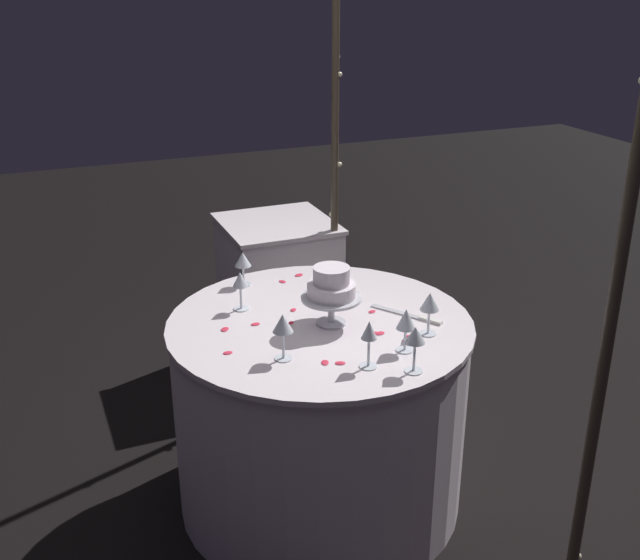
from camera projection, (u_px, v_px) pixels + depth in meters
ground_plane at (320, 495)px, 3.10m from camera, size 12.00×12.00×0.00m
decorative_arch at (442, 90)px, 2.66m from camera, size 1.91×0.06×2.51m
main_table at (320, 412)px, 2.95m from camera, size 1.13×1.13×0.78m
side_table at (279, 293)px, 4.03m from camera, size 0.55×0.55×0.78m
tiered_cake at (331, 288)px, 2.73m from camera, size 0.22×0.22×0.22m
wine_glass_0 at (369, 334)px, 2.44m from camera, size 0.06×0.06×0.16m
wine_glass_1 at (406, 321)px, 2.55m from camera, size 0.07×0.07×0.15m
wine_glass_2 at (430, 303)px, 2.66m from camera, size 0.07×0.07×0.16m
wine_glass_3 at (240, 282)px, 2.86m from camera, size 0.06×0.06×0.15m
wine_glass_4 at (283, 325)px, 2.49m from camera, size 0.07×0.07×0.16m
wine_glass_5 at (415, 337)px, 2.41m from camera, size 0.07×0.07×0.16m
wine_glass_6 at (243, 261)px, 3.08m from camera, size 0.07×0.07×0.14m
cake_knife at (410, 315)px, 2.84m from camera, size 0.26×0.18×0.01m
rose_petal_0 at (299, 275)px, 3.22m from camera, size 0.04×0.05×0.00m
rose_petal_1 at (340, 306)px, 2.92m from camera, size 0.04×0.03×0.00m
rose_petal_2 at (329, 306)px, 2.92m from camera, size 0.03×0.03×0.00m
rose_petal_3 at (282, 282)px, 3.15m from camera, size 0.04×0.03×0.00m
rose_petal_4 at (343, 301)px, 2.97m from camera, size 0.04×0.04×0.00m
rose_petal_5 at (255, 324)px, 2.78m from camera, size 0.03×0.04×0.00m
rose_petal_6 at (409, 337)px, 2.68m from camera, size 0.03×0.02×0.00m
rose_petal_7 at (338, 288)px, 3.09m from camera, size 0.03×0.04×0.00m
rose_petal_8 at (228, 353)px, 2.57m from camera, size 0.02×0.03×0.00m
rose_petal_9 at (328, 286)px, 3.10m from camera, size 0.04×0.03×0.00m
rose_petal_10 at (325, 362)px, 2.51m from camera, size 0.04×0.04×0.00m
rose_petal_11 at (375, 333)px, 2.71m from camera, size 0.02×0.03×0.00m
rose_petal_12 at (372, 311)px, 2.88m from camera, size 0.03×0.04×0.00m
rose_petal_13 at (380, 333)px, 2.71m from camera, size 0.03×0.04×0.00m
rose_petal_14 at (286, 332)px, 2.72m from camera, size 0.05×0.04×0.00m
rose_petal_15 at (319, 309)px, 2.90m from camera, size 0.03×0.03×0.00m
rose_petal_16 at (291, 323)px, 2.79m from camera, size 0.03×0.03×0.00m
rose_petal_17 at (225, 329)px, 2.74m from camera, size 0.05×0.04×0.00m
rose_petal_18 at (293, 310)px, 2.89m from camera, size 0.04×0.04×0.00m
rose_petal_19 at (340, 363)px, 2.51m from camera, size 0.04×0.04×0.00m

